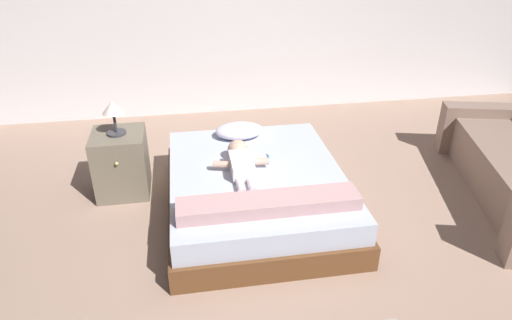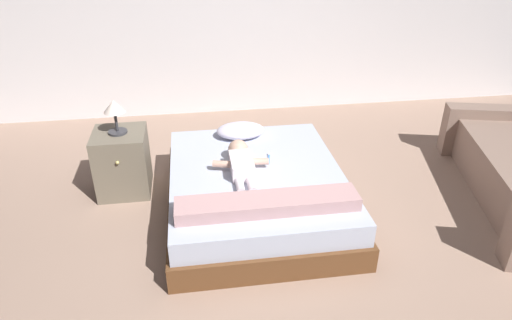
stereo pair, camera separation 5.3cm
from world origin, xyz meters
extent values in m
plane|color=gray|center=(0.00, 0.00, 0.00)|extent=(8.00, 8.00, 0.00)
cube|color=brown|center=(-0.05, 0.71, 0.10)|extent=(1.44, 1.78, 0.20)
cube|color=#B0B8CD|center=(-0.05, 0.71, 0.29)|extent=(1.38, 1.71, 0.18)
ellipsoid|color=silver|center=(-0.10, 1.37, 0.44)|extent=(0.44, 0.30, 0.13)
cube|color=white|center=(-0.17, 0.70, 0.44)|extent=(0.18, 0.33, 0.13)
sphere|color=tan|center=(-0.17, 0.94, 0.46)|extent=(0.17, 0.17, 0.17)
cylinder|color=tan|center=(-0.32, 0.75, 0.44)|extent=(0.16, 0.09, 0.06)
cylinder|color=tan|center=(-0.02, 0.75, 0.44)|extent=(0.15, 0.07, 0.06)
cylinder|color=white|center=(-0.21, 0.45, 0.41)|extent=(0.06, 0.18, 0.06)
cylinder|color=white|center=(-0.13, 0.45, 0.41)|extent=(0.06, 0.18, 0.06)
cube|color=#3982E8|center=(0.08, 0.89, 0.38)|extent=(0.04, 0.15, 0.01)
cube|color=white|center=(0.10, 0.96, 0.40)|extent=(0.02, 0.03, 0.01)
cube|color=#886D5F|center=(2.49, 1.38, 0.26)|extent=(0.99, 0.43, 0.52)
cube|color=#6C6251|center=(-1.17, 1.20, 0.28)|extent=(0.45, 0.45, 0.57)
sphere|color=tan|center=(-1.17, 0.96, 0.41)|extent=(0.03, 0.03, 0.03)
cylinder|color=#333338|center=(-1.17, 1.20, 0.58)|extent=(0.16, 0.16, 0.02)
cylinder|color=#333338|center=(-1.17, 1.20, 0.67)|extent=(0.02, 0.02, 0.17)
cone|color=silver|center=(-1.17, 1.20, 0.81)|extent=(0.18, 0.18, 0.11)
cube|color=#B78C8D|center=(-0.05, 0.16, 0.43)|extent=(1.29, 0.24, 0.09)
camera|label=1|loc=(-0.58, -2.45, 2.21)|focal=31.99mm
camera|label=2|loc=(-0.52, -2.45, 2.21)|focal=31.99mm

